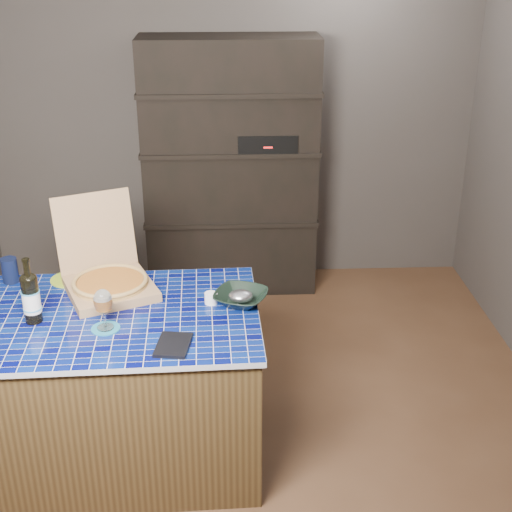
{
  "coord_description": "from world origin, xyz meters",
  "views": [
    {
      "loc": [
        -0.04,
        -3.27,
        2.41
      ],
      "look_at": [
        0.11,
        0.0,
        0.92
      ],
      "focal_mm": 50.0,
      "sensor_mm": 36.0,
      "label": 1
    }
  ],
  "objects_px": {
    "kitchen_island": "(110,386)",
    "mead_bottle": "(31,297)",
    "bowl": "(241,298)",
    "pizza_box": "(109,280)",
    "wine_glass": "(103,302)",
    "dvd_case": "(173,345)"
  },
  "relations": [
    {
      "from": "kitchen_island",
      "to": "mead_bottle",
      "type": "bearing_deg",
      "value": -172.96
    },
    {
      "from": "kitchen_island",
      "to": "bowl",
      "type": "distance_m",
      "value": 0.78
    },
    {
      "from": "pizza_box",
      "to": "wine_glass",
      "type": "relative_size",
      "value": 3.13
    },
    {
      "from": "wine_glass",
      "to": "bowl",
      "type": "height_order",
      "value": "wine_glass"
    },
    {
      "from": "mead_bottle",
      "to": "bowl",
      "type": "height_order",
      "value": "mead_bottle"
    },
    {
      "from": "pizza_box",
      "to": "bowl",
      "type": "distance_m",
      "value": 0.67
    },
    {
      "from": "wine_glass",
      "to": "dvd_case",
      "type": "bearing_deg",
      "value": -27.49
    },
    {
      "from": "kitchen_island",
      "to": "bowl",
      "type": "height_order",
      "value": "bowl"
    },
    {
      "from": "wine_glass",
      "to": "dvd_case",
      "type": "xyz_separation_m",
      "value": [
        0.31,
        -0.16,
        -0.13
      ]
    },
    {
      "from": "wine_glass",
      "to": "dvd_case",
      "type": "distance_m",
      "value": 0.37
    },
    {
      "from": "kitchen_island",
      "to": "bowl",
      "type": "relative_size",
      "value": 5.99
    },
    {
      "from": "kitchen_island",
      "to": "mead_bottle",
      "type": "height_order",
      "value": "mead_bottle"
    },
    {
      "from": "wine_glass",
      "to": "pizza_box",
      "type": "bearing_deg",
      "value": 95.32
    },
    {
      "from": "dvd_case",
      "to": "bowl",
      "type": "relative_size",
      "value": 0.79
    },
    {
      "from": "wine_glass",
      "to": "dvd_case",
      "type": "height_order",
      "value": "wine_glass"
    },
    {
      "from": "bowl",
      "to": "kitchen_island",
      "type": "bearing_deg",
      "value": -172.79
    },
    {
      "from": "kitchen_island",
      "to": "wine_glass",
      "type": "bearing_deg",
      "value": -76.87
    },
    {
      "from": "mead_bottle",
      "to": "bowl",
      "type": "xyz_separation_m",
      "value": [
        0.95,
        0.13,
        -0.09
      ]
    },
    {
      "from": "wine_glass",
      "to": "bowl",
      "type": "distance_m",
      "value": 0.65
    },
    {
      "from": "kitchen_island",
      "to": "wine_glass",
      "type": "height_order",
      "value": "wine_glass"
    },
    {
      "from": "wine_glass",
      "to": "kitchen_island",
      "type": "bearing_deg",
      "value": 104.88
    },
    {
      "from": "dvd_case",
      "to": "bowl",
      "type": "xyz_separation_m",
      "value": [
        0.3,
        0.38,
        0.02
      ]
    }
  ]
}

